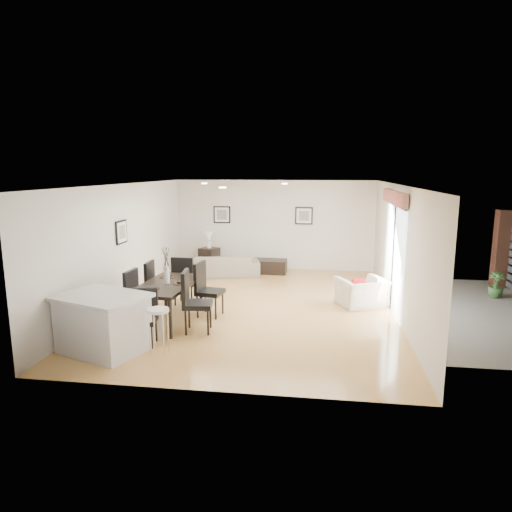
# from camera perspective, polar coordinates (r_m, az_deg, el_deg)

# --- Properties ---
(ground) EXTENTS (8.00, 8.00, 0.00)m
(ground) POSITION_cam_1_polar(r_m,az_deg,el_deg) (10.24, -0.06, -6.34)
(ground) COLOR tan
(ground) RESTS_ON ground
(wall_back) EXTENTS (6.00, 0.04, 2.70)m
(wall_back) POSITION_cam_1_polar(r_m,az_deg,el_deg) (13.86, 2.26, 3.87)
(wall_back) COLOR silver
(wall_back) RESTS_ON ground
(wall_front) EXTENTS (6.00, 0.04, 2.70)m
(wall_front) POSITION_cam_1_polar(r_m,az_deg,el_deg) (6.08, -5.36, -5.14)
(wall_front) COLOR silver
(wall_front) RESTS_ON ground
(wall_left) EXTENTS (0.04, 8.00, 2.70)m
(wall_left) POSITION_cam_1_polar(r_m,az_deg,el_deg) (10.76, -16.10, 1.46)
(wall_left) COLOR silver
(wall_left) RESTS_ON ground
(wall_right) EXTENTS (0.04, 8.00, 2.70)m
(wall_right) POSITION_cam_1_polar(r_m,az_deg,el_deg) (9.96, 17.29, 0.68)
(wall_right) COLOR silver
(wall_right) RESTS_ON ground
(ceiling) EXTENTS (6.00, 8.00, 0.02)m
(ceiling) POSITION_cam_1_polar(r_m,az_deg,el_deg) (9.79, -0.06, 8.94)
(ceiling) COLOR white
(ceiling) RESTS_ON wall_back
(sofa) EXTENTS (2.22, 1.30, 0.61)m
(sofa) POSITION_cam_1_polar(r_m,az_deg,el_deg) (13.12, -4.18, -1.17)
(sofa) COLOR gray
(sofa) RESTS_ON ground
(armchair) EXTENTS (1.24, 1.18, 0.63)m
(armchair) POSITION_cam_1_polar(r_m,az_deg,el_deg) (10.44, 13.09, -4.47)
(armchair) COLOR beige
(armchair) RESTS_ON ground
(courtyard_plant_b) EXTENTS (0.41, 0.41, 0.62)m
(courtyard_plant_b) POSITION_cam_1_polar(r_m,az_deg,el_deg) (12.29, 27.81, -3.19)
(courtyard_plant_b) COLOR #39622A
(courtyard_plant_b) RESTS_ON ground
(dining_table) EXTENTS (1.06, 1.95, 0.79)m
(dining_table) POSITION_cam_1_polar(r_m,az_deg,el_deg) (9.25, -11.06, -3.84)
(dining_table) COLOR black
(dining_table) RESTS_ON ground
(dining_chair_wnear) EXTENTS (0.55, 0.55, 1.15)m
(dining_chair_wnear) POSITION_cam_1_polar(r_m,az_deg,el_deg) (9.07, -15.99, -4.80)
(dining_chair_wnear) COLOR black
(dining_chair_wnear) RESTS_ON ground
(dining_chair_wfar) EXTENTS (0.51, 0.51, 1.11)m
(dining_chair_wfar) POSITION_cam_1_polar(r_m,az_deg,el_deg) (9.93, -13.78, -3.47)
(dining_chair_wfar) COLOR black
(dining_chair_wfar) RESTS_ON ground
(dining_chair_enear) EXTENTS (0.59, 0.59, 1.17)m
(dining_chair_enear) POSITION_cam_1_polar(r_m,az_deg,el_deg) (8.62, -7.94, -5.21)
(dining_chair_enear) COLOR black
(dining_chair_enear) RESTS_ON ground
(dining_chair_efar) EXTENTS (0.58, 0.58, 1.13)m
(dining_chair_efar) POSITION_cam_1_polar(r_m,az_deg,el_deg) (9.54, -6.32, -3.75)
(dining_chair_efar) COLOR black
(dining_chair_efar) RESTS_ON ground
(dining_chair_head) EXTENTS (0.49, 0.49, 0.98)m
(dining_chair_head) POSITION_cam_1_polar(r_m,az_deg,el_deg) (8.24, -13.77, -6.97)
(dining_chair_head) COLOR black
(dining_chair_head) RESTS_ON ground
(dining_chair_foot) EXTENTS (0.51, 0.51, 1.11)m
(dining_chair_foot) POSITION_cam_1_polar(r_m,az_deg,el_deg) (10.35, -8.96, -2.74)
(dining_chair_foot) COLOR black
(dining_chair_foot) RESTS_ON ground
(vase) EXTENTS (0.79, 1.29, 0.73)m
(vase) POSITION_cam_1_polar(r_m,az_deg,el_deg) (9.16, -11.15, -1.40)
(vase) COLOR white
(vase) RESTS_ON dining_table
(coffee_table) EXTENTS (1.01, 0.62, 0.40)m
(coffee_table) POSITION_cam_1_polar(r_m,az_deg,el_deg) (13.47, 1.70, -1.29)
(coffee_table) COLOR black
(coffee_table) RESTS_ON ground
(side_table) EXTENTS (0.64, 0.64, 0.66)m
(side_table) POSITION_cam_1_polar(r_m,az_deg,el_deg) (14.00, -5.85, -0.32)
(side_table) COLOR black
(side_table) RESTS_ON ground
(table_lamp) EXTENTS (0.26, 0.26, 0.50)m
(table_lamp) POSITION_cam_1_polar(r_m,az_deg,el_deg) (13.89, -5.90, 2.33)
(table_lamp) COLOR white
(table_lamp) RESTS_ON side_table
(cushion) EXTENTS (0.30, 0.21, 0.29)m
(cushion) POSITION_cam_1_polar(r_m,az_deg,el_deg) (10.30, 12.67, -3.57)
(cushion) COLOR #A51815
(cushion) RESTS_ON armchair
(kitchen_island) EXTENTS (1.68, 1.48, 0.98)m
(kitchen_island) POSITION_cam_1_polar(r_m,az_deg,el_deg) (8.09, -18.58, -7.94)
(kitchen_island) COLOR silver
(kitchen_island) RESTS_ON ground
(bar_stool) EXTENTS (0.36, 0.36, 0.78)m
(bar_stool) POSITION_cam_1_polar(r_m,az_deg,el_deg) (7.66, -12.13, -7.26)
(bar_stool) COLOR silver
(bar_stool) RESTS_ON ground
(framed_print_back_left) EXTENTS (0.52, 0.04, 0.52)m
(framed_print_back_left) POSITION_cam_1_polar(r_m,az_deg,el_deg) (14.04, -4.28, 5.17)
(framed_print_back_left) COLOR black
(framed_print_back_left) RESTS_ON wall_back
(framed_print_back_right) EXTENTS (0.52, 0.04, 0.52)m
(framed_print_back_right) POSITION_cam_1_polar(r_m,az_deg,el_deg) (13.73, 6.01, 5.02)
(framed_print_back_right) COLOR black
(framed_print_back_right) RESTS_ON wall_back
(framed_print_left_wall) EXTENTS (0.04, 0.52, 0.52)m
(framed_print_left_wall) POSITION_cam_1_polar(r_m,az_deg,el_deg) (10.52, -16.47, 2.89)
(framed_print_left_wall) COLOR black
(framed_print_left_wall) RESTS_ON wall_left
(sliding_door) EXTENTS (0.12, 2.70, 2.57)m
(sliding_door) POSITION_cam_1_polar(r_m,az_deg,el_deg) (10.20, 16.88, 2.72)
(sliding_door) COLOR white
(sliding_door) RESTS_ON wall_right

